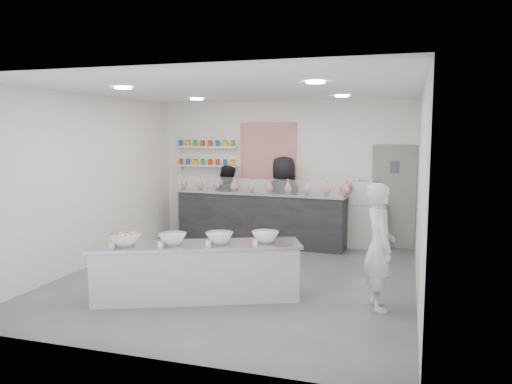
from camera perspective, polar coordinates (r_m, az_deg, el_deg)
floor at (r=8.20m, az=-2.01°, el=-9.79°), size 6.00×6.00×0.00m
ceiling at (r=7.88m, az=-2.11°, el=11.60°), size 6.00×6.00×0.00m
back_wall at (r=10.77m, az=3.20°, el=2.34°), size 5.50×0.00×5.50m
left_wall at (r=9.18m, az=-18.50°, el=1.21°), size 0.00×6.00×6.00m
right_wall at (r=7.47m, az=18.29°, el=-0.02°), size 0.00×6.00×6.00m
back_door at (r=10.47m, az=15.45°, el=-0.50°), size 0.88×0.04×2.10m
pattern_panel at (r=10.80m, az=1.38°, el=4.76°), size 1.25×0.03×1.20m
jar_shelf_lower at (r=11.22m, az=-5.64°, el=3.02°), size 1.45×0.22×0.04m
jar_shelf_upper at (r=11.19m, az=-5.66°, el=5.16°), size 1.45×0.22×0.04m
preserve_jars at (r=11.18m, az=-5.70°, el=4.44°), size 1.45×0.10×0.56m
downlight_0 at (r=7.58m, az=-14.95°, el=11.41°), size 0.24×0.24×0.02m
downlight_1 at (r=6.55m, az=6.81°, el=12.33°), size 0.24×0.24×0.02m
downlight_2 at (r=9.88m, az=-6.80°, el=10.49°), size 0.24×0.24×0.02m
downlight_3 at (r=9.11m, az=9.81°, el=10.74°), size 0.24×0.24×0.02m
prep_counter at (r=7.16m, az=-6.81°, el=-9.00°), size 2.95×1.74×0.80m
back_bar at (r=10.44m, az=0.50°, el=-3.00°), size 3.64×0.90×1.12m
sneeze_guard at (r=10.05m, az=-0.12°, el=0.71°), size 3.55×0.25×0.30m
espresso_ledge at (r=10.42m, az=11.18°, el=-3.68°), size 1.25×0.40×0.93m
espresso_machine at (r=10.30m, az=12.22°, el=-0.06°), size 0.54×0.37×0.41m
cup_stacks at (r=10.36m, az=9.81°, el=-0.26°), size 0.24×0.24×0.31m
prep_bowls at (r=7.04m, az=-6.86°, el=-5.27°), size 2.35×1.36×0.16m
label_cards at (r=6.72m, az=-10.08°, el=-6.30°), size 2.01×0.04×0.07m
cookie_bags at (r=10.34m, az=0.51°, el=0.81°), size 3.76×0.41×0.28m
woman_prep at (r=6.82m, az=13.90°, el=-6.08°), size 0.58×0.71×1.69m
staff_left at (r=10.90m, az=-3.38°, el=-1.22°), size 0.86×0.71×1.63m
staff_right at (r=10.51m, az=3.14°, el=-0.93°), size 1.04×0.83×1.85m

